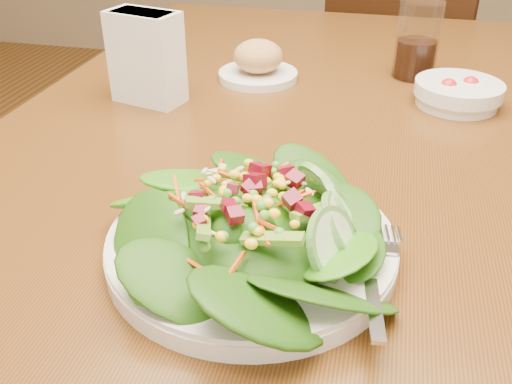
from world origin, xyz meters
TOP-DOWN VIEW (x-y plane):
  - dining_table at (0.00, 0.00)m, footprint 0.90×1.40m
  - chair_far at (0.18, 1.09)m, footprint 0.59×0.59m
  - salad_plate at (0.02, -0.33)m, footprint 0.30×0.29m
  - bread_plate at (-0.10, 0.18)m, footprint 0.14×0.14m
  - tomato_bowl at (0.24, 0.13)m, footprint 0.14×0.14m
  - drinking_glass at (0.17, 0.25)m, footprint 0.08×0.08m
  - napkin_holder at (-0.25, 0.04)m, footprint 0.12×0.09m

SIDE VIEW (x-z plane):
  - chair_far at x=0.18m, z-range 0.03..1.04m
  - dining_table at x=0.00m, z-range 0.27..1.02m
  - tomato_bowl at x=0.24m, z-range 0.75..0.79m
  - bread_plate at x=-0.10m, z-range 0.74..0.82m
  - salad_plate at x=0.02m, z-range 0.74..0.82m
  - drinking_glass at x=0.17m, z-range 0.74..0.87m
  - napkin_holder at x=-0.25m, z-range 0.75..0.90m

